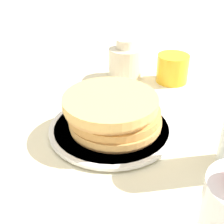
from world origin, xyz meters
TOP-DOWN VIEW (x-y plane):
  - ground_plane at (0.00, 0.00)m, footprint 4.00×4.00m
  - plate at (0.02, -0.00)m, footprint 0.25×0.25m
  - pancake_stack at (0.02, -0.00)m, footprint 0.19×0.19m
  - juice_glass at (0.26, 0.15)m, footprint 0.08×0.08m
  - cream_jug at (0.15, 0.22)m, footprint 0.08×0.08m

SIDE VIEW (x-z plane):
  - ground_plane at x=0.00m, z-range 0.00..0.00m
  - plate at x=0.02m, z-range 0.00..0.01m
  - juice_glass at x=0.26m, z-range 0.00..0.07m
  - cream_jug at x=0.15m, z-range -0.01..0.10m
  - pancake_stack at x=0.02m, z-range 0.01..0.08m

